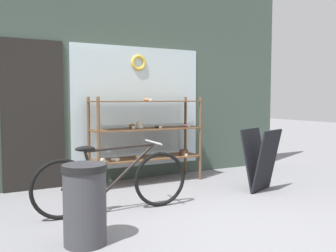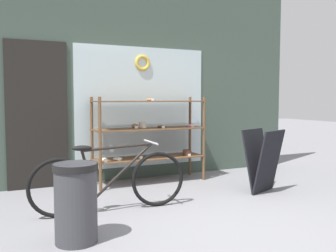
{
  "view_description": "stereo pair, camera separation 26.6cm",
  "coord_description": "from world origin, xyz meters",
  "px_view_note": "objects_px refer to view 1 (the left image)",
  "views": [
    {
      "loc": [
        -2.26,
        -2.98,
        1.29
      ],
      "look_at": [
        0.09,
        1.3,
        0.93
      ],
      "focal_mm": 40.0,
      "sensor_mm": 36.0,
      "label": 1
    },
    {
      "loc": [
        -2.02,
        -3.1,
        1.29
      ],
      "look_at": [
        0.09,
        1.3,
        0.93
      ],
      "focal_mm": 40.0,
      "sensor_mm": 36.0,
      "label": 2
    }
  ],
  "objects_px": {
    "display_case": "(147,132)",
    "sandwich_board": "(261,160)",
    "bicycle": "(113,182)",
    "trash_bin": "(85,201)"
  },
  "relations": [
    {
      "from": "display_case",
      "to": "sandwich_board",
      "type": "xyz_separation_m",
      "value": [
        1.15,
        -1.24,
        -0.34
      ]
    },
    {
      "from": "bicycle",
      "to": "trash_bin",
      "type": "distance_m",
      "value": 0.92
    },
    {
      "from": "sandwich_board",
      "to": "trash_bin",
      "type": "height_order",
      "value": "sandwich_board"
    },
    {
      "from": "display_case",
      "to": "trash_bin",
      "type": "relative_size",
      "value": 2.39
    },
    {
      "from": "display_case",
      "to": "sandwich_board",
      "type": "relative_size",
      "value": 2.0
    },
    {
      "from": "bicycle",
      "to": "trash_bin",
      "type": "bearing_deg",
      "value": -122.17
    },
    {
      "from": "bicycle",
      "to": "trash_bin",
      "type": "height_order",
      "value": "bicycle"
    },
    {
      "from": "sandwich_board",
      "to": "trash_bin",
      "type": "xyz_separation_m",
      "value": [
        -2.69,
        -0.71,
        -0.05
      ]
    },
    {
      "from": "display_case",
      "to": "bicycle",
      "type": "relative_size",
      "value": 0.95
    },
    {
      "from": "display_case",
      "to": "trash_bin",
      "type": "bearing_deg",
      "value": -128.4
    }
  ]
}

